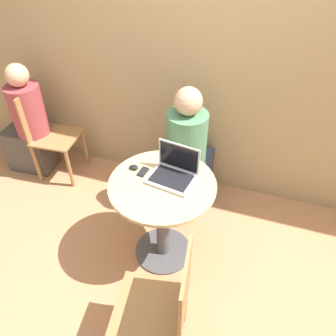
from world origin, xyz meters
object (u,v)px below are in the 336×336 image
Objects in this scene: person_seated at (188,159)px; cell_phone at (143,172)px; chair_empty at (163,307)px; laptop at (174,172)px.

cell_phone is at bearing -107.20° from person_seated.
chair_empty is at bearing -80.38° from person_seated.
laptop is 0.36× the size of chair_empty.
chair_empty is (0.18, -0.77, -0.32)m from laptop.
laptop is 0.22m from cell_phone.
laptop is at bearing 6.03° from cell_phone.
laptop is at bearing 103.43° from chair_empty.
laptop reaches higher than chair_empty.
cell_phone is 0.11× the size of chair_empty.
person_seated reaches higher than chair_empty.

